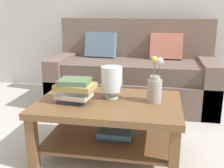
{
  "coord_description": "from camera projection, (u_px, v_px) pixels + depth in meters",
  "views": [
    {
      "loc": [
        0.38,
        -2.35,
        1.17
      ],
      "look_at": [
        -0.01,
        -0.19,
        0.57
      ],
      "focal_mm": 43.51,
      "sensor_mm": 36.0,
      "label": 1
    }
  ],
  "objects": [
    {
      "name": "coffee_table",
      "position": [
        109.0,
        117.0,
        2.19
      ],
      "size": [
        1.13,
        0.76,
        0.47
      ],
      "color": "brown",
      "rests_on": "ground"
    },
    {
      "name": "flower_pitcher",
      "position": [
        155.0,
        87.0,
        2.1
      ],
      "size": [
        0.12,
        0.12,
        0.37
      ],
      "color": "#9E998E",
      "rests_on": "coffee_table"
    },
    {
      "name": "couch",
      "position": [
        133.0,
        75.0,
        3.44
      ],
      "size": [
        1.98,
        0.9,
        1.06
      ],
      "color": "brown",
      "rests_on": "ground"
    },
    {
      "name": "ground_plane",
      "position": [
        116.0,
        136.0,
        2.6
      ],
      "size": [
        10.0,
        10.0,
        0.0
      ],
      "primitive_type": "plane",
      "color": "#B7B2A8"
    },
    {
      "name": "book_stack_main",
      "position": [
        75.0,
        90.0,
        2.11
      ],
      "size": [
        0.32,
        0.23,
        0.18
      ],
      "color": "#2D333D",
      "rests_on": "coffee_table"
    },
    {
      "name": "glass_hurricane_vase",
      "position": [
        112.0,
        80.0,
        2.2
      ],
      "size": [
        0.17,
        0.17,
        0.26
      ],
      "color": "silver",
      "rests_on": "coffee_table"
    }
  ]
}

